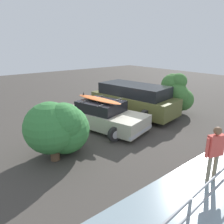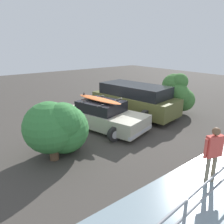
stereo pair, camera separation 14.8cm
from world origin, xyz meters
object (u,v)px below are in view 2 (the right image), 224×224
object	(u,v)px
suv_car	(134,99)
person_bystander	(213,150)
bush_near_right	(178,92)
sedan_car	(103,115)
bush_near_left	(58,127)

from	to	relation	value
suv_car	person_bystander	world-z (taller)	suv_car
person_bystander	bush_near_right	bearing A→B (deg)	-135.50
sedan_car	person_bystander	xyz separation A→B (m)	(0.08, 5.37, 0.39)
suv_car	bush_near_right	world-z (taller)	bush_near_right
bush_near_right	bush_near_left	bearing A→B (deg)	3.23
bush_near_left	sedan_car	bearing A→B (deg)	-157.18
suv_car	bush_near_left	bearing A→B (deg)	18.08
person_bystander	suv_car	bearing A→B (deg)	-113.56
sedan_car	person_bystander	world-z (taller)	person_bystander
bush_near_left	bush_near_right	size ratio (longest dim) A/B	1.02
person_bystander	bush_near_left	distance (m)	5.01
sedan_car	bush_near_right	world-z (taller)	bush_near_right
person_bystander	bush_near_right	distance (m)	6.57
bush_near_right	suv_car	bearing A→B (deg)	-32.18
sedan_car	suv_car	size ratio (longest dim) A/B	0.85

